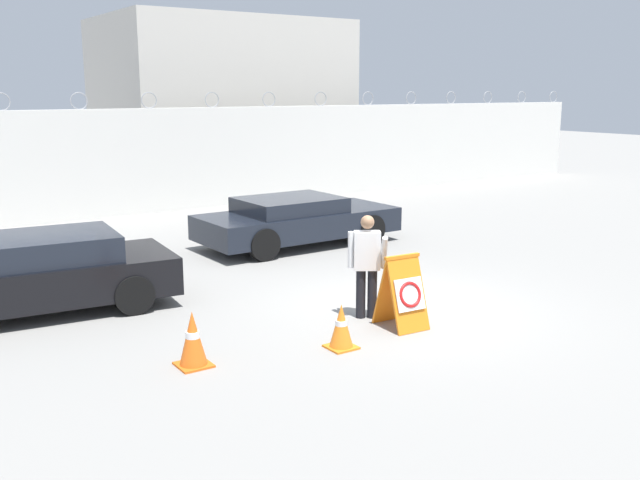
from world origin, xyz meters
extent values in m
plane|color=gray|center=(0.00, 0.00, 0.00)|extent=(90.00, 90.00, 0.00)
cube|color=silver|center=(0.00, 11.15, 1.50)|extent=(36.00, 0.30, 3.01)
torus|color=gray|center=(-3.91, 11.15, 3.23)|extent=(0.47, 0.03, 0.47)
torus|color=gray|center=(-1.96, 11.15, 3.23)|extent=(0.47, 0.03, 0.47)
torus|color=gray|center=(0.00, 11.15, 3.23)|extent=(0.47, 0.03, 0.47)
torus|color=gray|center=(1.96, 11.15, 3.23)|extent=(0.47, 0.03, 0.47)
torus|color=gray|center=(3.91, 11.15, 3.23)|extent=(0.47, 0.03, 0.47)
torus|color=gray|center=(5.87, 11.15, 3.23)|extent=(0.47, 0.03, 0.47)
torus|color=gray|center=(7.82, 11.15, 3.23)|extent=(0.47, 0.03, 0.47)
torus|color=gray|center=(9.78, 11.15, 3.23)|extent=(0.47, 0.03, 0.47)
torus|color=gray|center=(11.73, 11.15, 3.23)|extent=(0.47, 0.03, 0.47)
torus|color=gray|center=(13.69, 11.15, 3.23)|extent=(0.47, 0.03, 0.47)
torus|color=gray|center=(15.64, 11.15, 3.23)|extent=(0.47, 0.03, 0.47)
torus|color=gray|center=(17.60, 11.15, 3.23)|extent=(0.47, 0.03, 0.47)
cube|color=beige|center=(4.65, 15.98, 3.01)|extent=(8.41, 5.87, 6.02)
cube|color=orange|center=(-0.65, -0.88, 0.54)|extent=(0.60, 0.41, 1.08)
cube|color=orange|center=(-0.63, -0.54, 0.54)|extent=(0.60, 0.41, 1.08)
cube|color=orange|center=(-0.64, -0.71, 1.09)|extent=(0.62, 0.10, 0.05)
cube|color=white|center=(-0.65, -0.92, 0.56)|extent=(0.50, 0.20, 0.47)
torus|color=red|center=(-0.65, -0.93, 0.56)|extent=(0.40, 0.19, 0.39)
cylinder|color=black|center=(-0.89, -0.03, 0.39)|extent=(0.15, 0.15, 0.78)
cylinder|color=black|center=(-0.74, -0.13, 0.39)|extent=(0.15, 0.15, 0.78)
cube|color=silver|center=(-0.81, -0.08, 1.09)|extent=(0.46, 0.41, 0.60)
sphere|color=#936B4C|center=(-0.81, -0.08, 1.54)|extent=(0.21, 0.21, 0.21)
cylinder|color=silver|center=(-1.03, 0.06, 1.10)|extent=(0.09, 0.09, 0.57)
cylinder|color=silver|center=(-0.66, -0.31, 1.07)|extent=(0.25, 0.32, 0.56)
cube|color=orange|center=(-3.92, -0.43, 0.01)|extent=(0.43, 0.43, 0.03)
cone|color=orange|center=(-3.92, -0.43, 0.39)|extent=(0.36, 0.36, 0.71)
cylinder|color=white|center=(-3.92, -0.43, 0.42)|extent=(0.18, 0.18, 0.10)
cube|color=orange|center=(-1.93, -0.97, 0.01)|extent=(0.39, 0.39, 0.03)
cone|color=orange|center=(-1.93, -0.97, 0.33)|extent=(0.33, 0.33, 0.61)
cylinder|color=white|center=(-1.93, -0.97, 0.36)|extent=(0.17, 0.17, 0.08)
cylinder|color=black|center=(-3.80, 2.12, 0.32)|extent=(0.66, 0.26, 0.64)
cylinder|color=black|center=(-3.64, 3.83, 0.32)|extent=(0.66, 0.26, 0.64)
cube|color=black|center=(-5.03, 3.10, 0.54)|extent=(4.41, 2.22, 0.62)
cube|color=black|center=(-4.82, 3.08, 1.05)|extent=(2.19, 1.83, 0.42)
cylinder|color=black|center=(2.56, 5.96, 0.35)|extent=(0.70, 0.21, 0.70)
cylinder|color=black|center=(2.59, 4.17, 0.35)|extent=(0.70, 0.21, 0.70)
cylinder|color=black|center=(-0.31, 5.92, 0.35)|extent=(0.70, 0.21, 0.70)
cylinder|color=black|center=(-0.28, 4.13, 0.35)|extent=(0.70, 0.21, 0.70)
cube|color=black|center=(1.14, 5.05, 0.52)|extent=(4.65, 1.97, 0.55)
cube|color=black|center=(0.91, 5.04, 0.96)|extent=(2.25, 1.74, 0.34)
camera|label=1|loc=(-7.42, -8.62, 3.54)|focal=40.00mm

